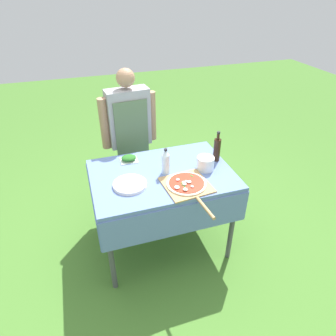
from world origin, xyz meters
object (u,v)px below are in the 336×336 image
object	(u,v)px
pizza_on_peel	(187,185)
herb_container	(129,158)
oil_bottle	(217,149)
prep_table	(162,183)
plate_stack	(130,184)
person_cook	(130,131)
water_bottle	(166,162)
mixing_tub	(205,163)

from	to	relation	value
pizza_on_peel	herb_container	size ratio (longest dim) A/B	3.87
herb_container	oil_bottle	bearing A→B (deg)	-17.05
prep_table	plate_stack	bearing A→B (deg)	-162.27
person_cook	water_bottle	size ratio (longest dim) A/B	6.53
water_bottle	herb_container	bearing A→B (deg)	130.97
oil_bottle	herb_container	size ratio (longest dim) A/B	1.77
pizza_on_peel	oil_bottle	world-z (taller)	oil_bottle
prep_table	plate_stack	world-z (taller)	plate_stack
mixing_tub	water_bottle	bearing A→B (deg)	172.67
person_cook	mixing_tub	distance (m)	0.90
herb_container	pizza_on_peel	bearing A→B (deg)	-55.78
water_bottle	prep_table	bearing A→B (deg)	163.82
person_cook	water_bottle	xyz separation A→B (m)	(0.15, -0.72, 0.04)
person_cook	mixing_tub	world-z (taller)	person_cook
prep_table	person_cook	bearing A→B (deg)	99.42
oil_bottle	water_bottle	distance (m)	0.49
pizza_on_peel	water_bottle	xyz separation A→B (m)	(-0.10, 0.23, 0.09)
water_bottle	mixing_tub	xyz separation A→B (m)	(0.33, -0.04, -0.05)
person_cook	pizza_on_peel	xyz separation A→B (m)	(0.25, -0.95, -0.06)
person_cook	pizza_on_peel	bearing A→B (deg)	99.42
person_cook	plate_stack	bearing A→B (deg)	72.86
person_cook	mixing_tub	bearing A→B (deg)	116.90
pizza_on_peel	prep_table	bearing A→B (deg)	113.63
oil_bottle	herb_container	distance (m)	0.77
pizza_on_peel	plate_stack	distance (m)	0.44
mixing_tub	oil_bottle	bearing A→B (deg)	34.78
pizza_on_peel	plate_stack	world-z (taller)	pizza_on_peel
water_bottle	mixing_tub	distance (m)	0.34
person_cook	water_bottle	bearing A→B (deg)	96.32
prep_table	plate_stack	size ratio (longest dim) A/B	4.44
prep_table	mixing_tub	world-z (taller)	mixing_tub
prep_table	pizza_on_peel	bearing A→B (deg)	-61.03
water_bottle	plate_stack	bearing A→B (deg)	-165.31
oil_bottle	mixing_tub	bearing A→B (deg)	-145.22
person_cook	plate_stack	world-z (taller)	person_cook
oil_bottle	mixing_tub	distance (m)	0.19
pizza_on_peel	plate_stack	size ratio (longest dim) A/B	2.29
water_bottle	plate_stack	distance (m)	0.34
pizza_on_peel	oil_bottle	bearing A→B (deg)	31.80
water_bottle	herb_container	world-z (taller)	water_bottle
oil_bottle	prep_table	bearing A→B (deg)	-174.08
herb_container	mixing_tub	size ratio (longest dim) A/B	1.07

